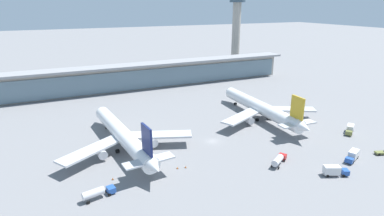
{
  "coord_description": "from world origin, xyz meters",
  "views": [
    {
      "loc": [
        -50.75,
        -92.19,
        48.55
      ],
      "look_at": [
        0.0,
        18.33,
        7.49
      ],
      "focal_mm": 28.93,
      "sensor_mm": 36.0,
      "label": 1
    }
  ],
  "objects": [
    {
      "name": "service_truck_on_taxiway_olive",
      "position": [
        53.11,
        -15.62,
        1.69
      ],
      "size": [
        7.35,
        5.97,
        3.1
      ],
      "color": "olive",
      "rests_on": "ground"
    },
    {
      "name": "safety_cone_charlie",
      "position": [
        -19.5,
        -13.21,
        0.32
      ],
      "size": [
        0.62,
        0.62,
        0.7
      ],
      "color": "orange",
      "rests_on": "ground"
    },
    {
      "name": "safety_cone_delta",
      "position": [
        -26.46,
        -10.94,
        0.32
      ],
      "size": [
        0.62,
        0.62,
        0.7
      ],
      "color": "orange",
      "rests_on": "ground"
    },
    {
      "name": "safety_cone_alpha",
      "position": [
        -38.97,
        -11.24,
        0.32
      ],
      "size": [
        0.62,
        0.62,
        0.7
      ],
      "color": "orange",
      "rests_on": "ground"
    },
    {
      "name": "terminal_building",
      "position": [
        0.0,
        85.51,
        7.87
      ],
      "size": [
        189.99,
        12.8,
        15.2
      ],
      "color": "#9E998E",
      "rests_on": "ground"
    },
    {
      "name": "airliner_centre_stand",
      "position": [
        30.61,
        11.86,
        5.13
      ],
      "size": [
        47.06,
        61.11,
        16.29
      ],
      "color": "white",
      "rests_on": "ground"
    },
    {
      "name": "airliner_left_stand",
      "position": [
        -31.25,
        7.26,
        5.13
      ],
      "size": [
        46.83,
        61.2,
        16.29
      ],
      "color": "white",
      "rests_on": "ground"
    },
    {
      "name": "service_truck_mid_apron_red",
      "position": [
        10.82,
        -24.06,
        1.71
      ],
      "size": [
        8.51,
        6.41,
        2.95
      ],
      "color": "#B21E1E",
      "rests_on": "ground"
    },
    {
      "name": "ground_plane",
      "position": [
        0.0,
        0.0,
        0.0
      ],
      "size": [
        1200.0,
        1200.0,
        0.0
      ],
      "primitive_type": "plane",
      "color": "slate"
    },
    {
      "name": "control_tower",
      "position": [
        83.58,
        117.93,
        33.95
      ],
      "size": [
        12.0,
        12.0,
        62.03
      ],
      "color": "#9E998E",
      "rests_on": "ground"
    },
    {
      "name": "safety_cone_bravo",
      "position": [
        -16.94,
        -13.76,
        0.32
      ],
      "size": [
        0.62,
        0.62,
        0.7
      ],
      "color": "orange",
      "rests_on": "ground"
    },
    {
      "name": "service_truck_under_wing_blue",
      "position": [
        21.39,
        -36.32,
        1.69
      ],
      "size": [
        7.6,
        5.09,
        3.1
      ],
      "color": "#234C9E",
      "rests_on": "ground"
    },
    {
      "name": "service_truck_at_far_stand_blue",
      "position": [
        -44.26,
        -18.66,
        1.71
      ],
      "size": [
        8.88,
        4.07,
        2.95
      ],
      "color": "#234C9E",
      "rests_on": "ground"
    },
    {
      "name": "service_truck_near_nose_blue",
      "position": [
        34.7,
        -31.82,
        1.69
      ],
      "size": [
        7.62,
        4.95,
        3.1
      ],
      "color": "#234C9E",
      "rests_on": "ground"
    },
    {
      "name": "service_truck_by_tail_olive",
      "position": [
        47.55,
        -33.4,
        0.81
      ],
      "size": [
        6.88,
        3.46,
        2.7
      ],
      "color": "olive",
      "rests_on": "ground"
    }
  ]
}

